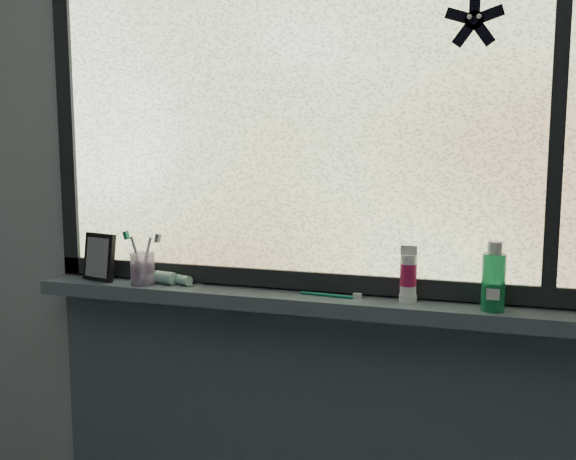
# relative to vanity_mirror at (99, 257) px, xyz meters

# --- Properties ---
(wall_back) EXTENTS (3.00, 0.01, 2.50)m
(wall_back) POSITION_rel_vanity_mirror_xyz_m (0.65, 0.08, 0.16)
(wall_back) COLOR #9EA3A8
(wall_back) RESTS_ON ground
(windowsill) EXTENTS (1.62, 0.14, 0.04)m
(windowsill) POSITION_rel_vanity_mirror_xyz_m (0.65, 0.01, -0.09)
(windowsill) COLOR #47545F
(windowsill) RESTS_ON wall_back
(window_pane) EXTENTS (1.50, 0.01, 1.00)m
(window_pane) POSITION_rel_vanity_mirror_xyz_m (0.65, 0.06, 0.44)
(window_pane) COLOR silver
(window_pane) RESTS_ON wall_back
(frame_bottom) EXTENTS (1.60, 0.03, 0.05)m
(frame_bottom) POSITION_rel_vanity_mirror_xyz_m (0.65, 0.05, -0.04)
(frame_bottom) COLOR black
(frame_bottom) RESTS_ON windowsill
(frame_left) EXTENTS (0.05, 0.03, 1.10)m
(frame_left) POSITION_rel_vanity_mirror_xyz_m (-0.13, 0.05, 0.44)
(frame_left) COLOR black
(frame_left) RESTS_ON wall_back
(frame_mullion) EXTENTS (0.03, 0.03, 1.00)m
(frame_mullion) POSITION_rel_vanity_mirror_xyz_m (1.25, 0.05, 0.44)
(frame_mullion) COLOR black
(frame_mullion) RESTS_ON wall_back
(starfish_sticker) EXTENTS (0.15, 0.02, 0.15)m
(starfish_sticker) POSITION_rel_vanity_mirror_xyz_m (1.05, 0.05, 0.63)
(starfish_sticker) COLOR black
(starfish_sticker) RESTS_ON window_pane
(vanity_mirror) EXTENTS (0.12, 0.08, 0.14)m
(vanity_mirror) POSITION_rel_vanity_mirror_xyz_m (0.00, 0.00, 0.00)
(vanity_mirror) COLOR black
(vanity_mirror) RESTS_ON windowsill
(toothpaste_tube) EXTENTS (0.21, 0.10, 0.04)m
(toothpaste_tube) POSITION_rel_vanity_mirror_xyz_m (0.23, 0.01, -0.05)
(toothpaste_tube) COLOR silver
(toothpaste_tube) RESTS_ON windowsill
(toothbrush_cup) EXTENTS (0.08, 0.08, 0.09)m
(toothbrush_cup) POSITION_rel_vanity_mirror_xyz_m (0.15, -0.01, -0.02)
(toothbrush_cup) COLOR #C6AAE1
(toothbrush_cup) RESTS_ON windowsill
(toothbrush_lying) EXTENTS (0.18, 0.03, 0.01)m
(toothbrush_lying) POSITION_rel_vanity_mirror_xyz_m (0.70, 0.00, -0.06)
(toothbrush_lying) COLOR #0C7255
(toothbrush_lying) RESTS_ON windowsill
(mouthwash_bottle) EXTENTS (0.07, 0.07, 0.14)m
(mouthwash_bottle) POSITION_rel_vanity_mirror_xyz_m (1.12, -0.01, 0.02)
(mouthwash_bottle) COLOR #21AD62
(mouthwash_bottle) RESTS_ON windowsill
(cream_tube) EXTENTS (0.05, 0.05, 0.10)m
(cream_tube) POSITION_rel_vanity_mirror_xyz_m (0.91, 0.01, 0.01)
(cream_tube) COLOR silver
(cream_tube) RESTS_ON windowsill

